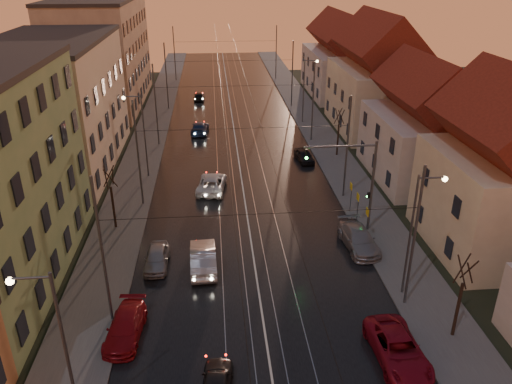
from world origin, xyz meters
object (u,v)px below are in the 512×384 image
object	(u,v)px
street_lamp_3	(306,85)
street_lamp_1	(417,224)
street_lamp_2	(140,128)
driving_car_1	(203,258)
driving_car_3	(200,128)
parked_left_3	(157,258)
driving_car_2	(212,183)
parked_right_0	(398,349)
parked_right_2	(304,156)
driving_car_4	(199,96)
parked_left_2	(125,327)
traffic_light_mast	(360,176)
driving_car_0	(216,384)
parked_right_1	(359,239)
street_lamp_0	(55,337)

from	to	relation	value
street_lamp_3	street_lamp_1	bearing A→B (deg)	-90.00
street_lamp_2	driving_car_1	size ratio (longest dim) A/B	1.67
driving_car_3	parked_left_3	size ratio (longest dim) A/B	1.22
driving_car_2	parked_right_0	bearing A→B (deg)	120.94
driving_car_1	parked_left_3	distance (m)	3.16
parked_right_2	street_lamp_1	bearing A→B (deg)	-90.81
driving_car_1	driving_car_4	size ratio (longest dim) A/B	1.34
parked_left_2	parked_right_2	distance (m)	28.96
traffic_light_mast	parked_right_2	world-z (taller)	traffic_light_mast
street_lamp_2	traffic_light_mast	xyz separation A→B (m)	(17.10, -12.00, -0.29)
street_lamp_1	parked_left_3	bearing A→B (deg)	164.03
street_lamp_2	parked_left_3	xyz separation A→B (m)	(2.54, -15.52, -4.24)
driving_car_4	parked_right_2	distance (m)	28.03
traffic_light_mast	driving_car_0	world-z (taller)	traffic_light_mast
driving_car_4	parked_right_1	size ratio (longest dim) A/B	0.72
parked_right_0	driving_car_4	bearing A→B (deg)	99.14
driving_car_0	driving_car_4	bearing A→B (deg)	-82.12
street_lamp_1	parked_right_2	world-z (taller)	street_lamp_1
driving_car_0	parked_left_3	world-z (taller)	parked_left_3
street_lamp_0	driving_car_2	bearing A→B (deg)	75.49
driving_car_3	parked_right_1	world-z (taller)	parked_right_1
street_lamp_1	driving_car_1	distance (m)	13.78
parked_right_1	traffic_light_mast	bearing A→B (deg)	76.25
street_lamp_3	traffic_light_mast	size ratio (longest dim) A/B	1.11
driving_car_2	driving_car_3	xyz separation A→B (m)	(-1.32, 16.54, -0.03)
driving_car_2	parked_left_2	world-z (taller)	driving_car_2
parked_left_2	street_lamp_0	bearing A→B (deg)	-100.17
driving_car_3	parked_left_3	xyz separation A→B (m)	(-2.46, -28.49, -0.03)
street_lamp_1	parked_left_2	world-z (taller)	street_lamp_1
driving_car_4	driving_car_2	bearing A→B (deg)	94.79
street_lamp_0	parked_right_0	world-z (taller)	street_lamp_0
street_lamp_1	street_lamp_2	distance (m)	27.05
parked_left_2	parked_right_0	size ratio (longest dim) A/B	0.87
driving_car_0	parked_right_1	distance (m)	16.25
parked_left_2	parked_right_1	bearing A→B (deg)	32.94
driving_car_0	driving_car_1	world-z (taller)	driving_car_1
driving_car_4	parked_right_1	world-z (taller)	parked_right_1
street_lamp_0	parked_right_2	size ratio (longest dim) A/B	2.21
street_lamp_0	driving_car_1	world-z (taller)	street_lamp_0
street_lamp_3	driving_car_1	bearing A→B (deg)	-111.39
driving_car_4	parked_right_0	world-z (taller)	parked_right_0
street_lamp_3	parked_right_2	world-z (taller)	street_lamp_3
street_lamp_1	traffic_light_mast	bearing A→B (deg)	97.91
street_lamp_2	driving_car_0	size ratio (longest dim) A/B	2.19
street_lamp_1	driving_car_3	xyz separation A→B (m)	(-13.21, 32.97, -4.22)
parked_left_3	parked_right_0	xyz separation A→B (m)	(13.14, -9.90, 0.06)
street_lamp_2	parked_right_0	world-z (taller)	street_lamp_2
traffic_light_mast	driving_car_4	bearing A→B (deg)	107.09
driving_car_1	parked_left_3	size ratio (longest dim) A/B	1.27
parked_left_2	parked_right_1	world-z (taller)	parked_right_1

